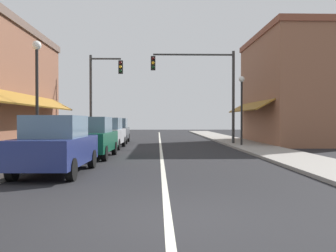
{
  "coord_description": "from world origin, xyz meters",
  "views": [
    {
      "loc": [
        -0.17,
        -5.97,
        1.63
      ],
      "look_at": [
        0.41,
        15.15,
        1.3
      ],
      "focal_mm": 39.68,
      "sensor_mm": 36.0,
      "label": 1
    }
  ],
  "objects_px": {
    "parked_car_second_left": "(91,138)",
    "traffic_signal_left_corner": "(101,87)",
    "street_lamp_left_near": "(37,80)",
    "parked_car_third_left": "(107,133)",
    "parked_car_nearest_left": "(57,145)",
    "parked_car_far_left": "(116,131)",
    "street_lamp_right_mid": "(242,99)",
    "traffic_signal_mast_arm": "(206,81)"
  },
  "relations": [
    {
      "from": "parked_car_far_left",
      "to": "traffic_signal_mast_arm",
      "type": "height_order",
      "value": "traffic_signal_mast_arm"
    },
    {
      "from": "street_lamp_right_mid",
      "to": "traffic_signal_left_corner",
      "type": "bearing_deg",
      "value": 159.81
    },
    {
      "from": "parked_car_second_left",
      "to": "parked_car_third_left",
      "type": "bearing_deg",
      "value": 92.11
    },
    {
      "from": "street_lamp_right_mid",
      "to": "parked_car_nearest_left",
      "type": "bearing_deg",
      "value": -126.35
    },
    {
      "from": "parked_car_far_left",
      "to": "parked_car_nearest_left",
      "type": "bearing_deg",
      "value": -91.35
    },
    {
      "from": "traffic_signal_left_corner",
      "to": "parked_car_third_left",
      "type": "bearing_deg",
      "value": -76.41
    },
    {
      "from": "parked_car_far_left",
      "to": "street_lamp_left_near",
      "type": "bearing_deg",
      "value": -99.65
    },
    {
      "from": "parked_car_far_left",
      "to": "traffic_signal_left_corner",
      "type": "height_order",
      "value": "traffic_signal_left_corner"
    },
    {
      "from": "parked_car_second_left",
      "to": "traffic_signal_left_corner",
      "type": "height_order",
      "value": "traffic_signal_left_corner"
    },
    {
      "from": "parked_car_nearest_left",
      "to": "parked_car_second_left",
      "type": "height_order",
      "value": "same"
    },
    {
      "from": "parked_car_second_left",
      "to": "parked_car_far_left",
      "type": "height_order",
      "value": "same"
    },
    {
      "from": "parked_car_far_left",
      "to": "traffic_signal_mast_arm",
      "type": "relative_size",
      "value": 0.67
    },
    {
      "from": "traffic_signal_left_corner",
      "to": "street_lamp_right_mid",
      "type": "xyz_separation_m",
      "value": [
        9.04,
        -3.32,
        -1.01
      ]
    },
    {
      "from": "parked_car_nearest_left",
      "to": "parked_car_third_left",
      "type": "bearing_deg",
      "value": 90.65
    },
    {
      "from": "parked_car_nearest_left",
      "to": "street_lamp_left_near",
      "type": "xyz_separation_m",
      "value": [
        -1.72,
        3.52,
        2.34
      ]
    },
    {
      "from": "traffic_signal_mast_arm",
      "to": "parked_car_far_left",
      "type": "bearing_deg",
      "value": 158.3
    },
    {
      "from": "parked_car_third_left",
      "to": "traffic_signal_left_corner",
      "type": "distance_m",
      "value": 5.34
    },
    {
      "from": "street_lamp_left_near",
      "to": "street_lamp_right_mid",
      "type": "bearing_deg",
      "value": 37.44
    },
    {
      "from": "parked_car_second_left",
      "to": "traffic_signal_left_corner",
      "type": "distance_m",
      "value": 10.12
    },
    {
      "from": "parked_car_third_left",
      "to": "parked_car_second_left",
      "type": "bearing_deg",
      "value": -88.22
    },
    {
      "from": "traffic_signal_left_corner",
      "to": "parked_car_nearest_left",
      "type": "bearing_deg",
      "value": -86.5
    },
    {
      "from": "parked_car_second_left",
      "to": "traffic_signal_mast_arm",
      "type": "height_order",
      "value": "traffic_signal_mast_arm"
    },
    {
      "from": "street_lamp_right_mid",
      "to": "traffic_signal_mast_arm",
      "type": "bearing_deg",
      "value": 136.5
    },
    {
      "from": "parked_car_nearest_left",
      "to": "street_lamp_right_mid",
      "type": "bearing_deg",
      "value": 55.12
    },
    {
      "from": "parked_car_second_left",
      "to": "parked_car_far_left",
      "type": "bearing_deg",
      "value": 92.31
    },
    {
      "from": "parked_car_third_left",
      "to": "parked_car_nearest_left",
      "type": "bearing_deg",
      "value": -89.57
    },
    {
      "from": "parked_car_third_left",
      "to": "traffic_signal_mast_arm",
      "type": "bearing_deg",
      "value": 25.89
    },
    {
      "from": "traffic_signal_left_corner",
      "to": "street_lamp_right_mid",
      "type": "height_order",
      "value": "traffic_signal_left_corner"
    },
    {
      "from": "street_lamp_right_mid",
      "to": "parked_car_third_left",
      "type": "bearing_deg",
      "value": -173.38
    },
    {
      "from": "parked_car_nearest_left",
      "to": "traffic_signal_left_corner",
      "type": "bearing_deg",
      "value": 94.97
    },
    {
      "from": "parked_car_nearest_left",
      "to": "traffic_signal_mast_arm",
      "type": "height_order",
      "value": "traffic_signal_mast_arm"
    },
    {
      "from": "street_lamp_left_near",
      "to": "parked_car_far_left",
      "type": "bearing_deg",
      "value": 81.47
    },
    {
      "from": "parked_car_far_left",
      "to": "traffic_signal_left_corner",
      "type": "relative_size",
      "value": 0.67
    },
    {
      "from": "traffic_signal_mast_arm",
      "to": "street_lamp_left_near",
      "type": "relative_size",
      "value": 1.29
    },
    {
      "from": "parked_car_nearest_left",
      "to": "street_lamp_left_near",
      "type": "relative_size",
      "value": 0.87
    },
    {
      "from": "parked_car_third_left",
      "to": "street_lamp_left_near",
      "type": "distance_m",
      "value": 7.27
    },
    {
      "from": "street_lamp_left_near",
      "to": "traffic_signal_left_corner",
      "type": "bearing_deg",
      "value": 85.62
    },
    {
      "from": "parked_car_third_left",
      "to": "parked_car_far_left",
      "type": "relative_size",
      "value": 1.0
    },
    {
      "from": "parked_car_second_left",
      "to": "street_lamp_right_mid",
      "type": "distance_m",
      "value": 10.33
    },
    {
      "from": "street_lamp_left_near",
      "to": "parked_car_second_left",
      "type": "bearing_deg",
      "value": 34.22
    },
    {
      "from": "parked_car_far_left",
      "to": "street_lamp_left_near",
      "type": "height_order",
      "value": "street_lamp_left_near"
    },
    {
      "from": "street_lamp_left_near",
      "to": "parked_car_third_left",
      "type": "bearing_deg",
      "value": 74.32
    }
  ]
}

